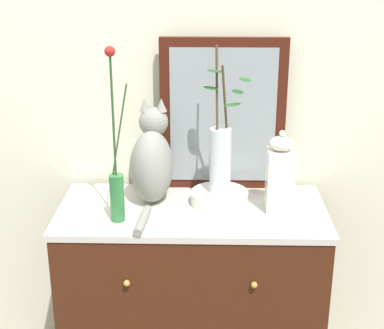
{
  "coord_description": "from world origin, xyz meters",
  "views": [
    {
      "loc": [
        0.05,
        -2.03,
        1.76
      ],
      "look_at": [
        0.0,
        0.0,
        1.0
      ],
      "focal_mm": 54.73,
      "sensor_mm": 36.0,
      "label": 1
    }
  ],
  "objects": [
    {
      "name": "cat_sitting",
      "position": [
        -0.16,
        0.08,
        0.98
      ],
      "size": [
        0.18,
        0.44,
        0.4
      ],
      "color": "gray",
      "rests_on": "sideboard"
    },
    {
      "name": "mirror_leaning",
      "position": [
        0.12,
        0.22,
        1.13
      ],
      "size": [
        0.5,
        0.03,
        0.62
      ],
      "color": "#3F160C",
      "rests_on": "sideboard"
    },
    {
      "name": "wall_back",
      "position": [
        0.0,
        0.31,
        1.3
      ],
      "size": [
        4.4,
        0.08,
        2.6
      ],
      "primitive_type": "cube",
      "color": "silver",
      "rests_on": "ground_plane"
    },
    {
      "name": "jar_lidded_porcelain",
      "position": [
        0.33,
        -0.0,
        0.96
      ],
      "size": [
        0.1,
        0.1,
        0.32
      ],
      "color": "white",
      "rests_on": "sideboard"
    },
    {
      "name": "vase_slim_green",
      "position": [
        -0.27,
        -0.11,
        0.97
      ],
      "size": [
        0.08,
        0.05,
        0.63
      ],
      "color": "#2E743A",
      "rests_on": "sideboard"
    },
    {
      "name": "vase_glass_clear",
      "position": [
        0.11,
        0.04,
        1.02
      ],
      "size": [
        0.19,
        0.11,
        0.56
      ],
      "color": "silver",
      "rests_on": "bowl_porcelain"
    },
    {
      "name": "sideboard",
      "position": [
        0.0,
        -0.0,
        0.41
      ],
      "size": [
        1.02,
        0.5,
        0.82
      ],
      "color": "#401D0E",
      "rests_on": "ground_plane"
    },
    {
      "name": "bowl_porcelain",
      "position": [
        0.11,
        0.04,
        0.84
      ],
      "size": [
        0.22,
        0.22,
        0.05
      ],
      "primitive_type": "cylinder",
      "color": "white",
      "rests_on": "sideboard"
    }
  ]
}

